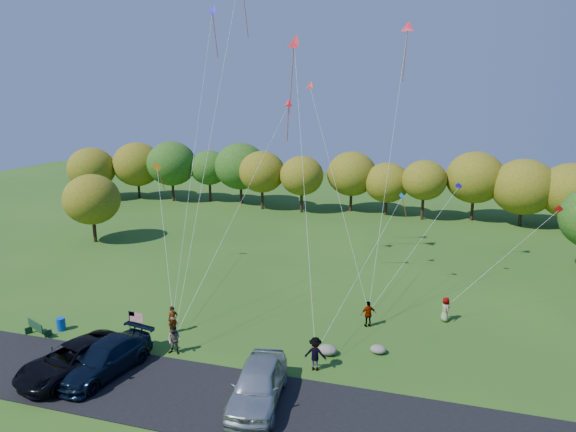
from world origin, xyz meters
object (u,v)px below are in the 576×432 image
minivan_dark (73,359)px  park_bench (36,328)px  flyer_a (173,320)px  flyer_e (445,309)px  flyer_b (174,340)px  flyer_d (368,314)px  minivan_silver (258,384)px  trash_barrel (61,324)px  minivan_navy (104,359)px  flyer_c (315,354)px

minivan_dark → park_bench: size_ratio=3.53×
flyer_a → flyer_e: (16.50, 6.62, -0.04)m
flyer_b → flyer_d: bearing=30.8°
minivan_dark → minivan_silver: (10.37, 0.35, 0.13)m
trash_barrel → minivan_navy: bearing=-32.1°
flyer_c → park_bench: flyer_c is taller
flyer_c → trash_barrel: 16.75m
flyer_c → flyer_e: (6.84, 8.43, -0.11)m
minivan_silver → flyer_e: size_ratio=3.44×
minivan_dark → flyer_c: flyer_c is taller
flyer_a → trash_barrel: 7.30m
minivan_navy → park_bench: bearing=169.1°
flyer_c → minivan_dark: bearing=16.3°
minivan_silver → flyer_c: bearing=55.6°
flyer_a → flyer_e: 17.78m
flyer_a → flyer_c: 9.83m
minivan_silver → flyer_c: minivan_silver is taller
minivan_silver → flyer_d: size_ratio=3.31×
minivan_navy → flyer_e: 21.37m
flyer_b → flyer_e: bearing=28.3°
minivan_silver → park_bench: minivan_silver is taller
flyer_a → flyer_d: 12.51m
flyer_a → flyer_e: flyer_a is taller
flyer_d → park_bench: bearing=-8.1°
minivan_navy → minivan_silver: size_ratio=1.02×
minivan_navy → flyer_e: (17.63, 12.08, -0.07)m
minivan_dark → flyer_b: (4.08, 3.58, -0.03)m
trash_barrel → flyer_a: bearing=13.7°
flyer_a → flyer_b: flyer_b is taller
minivan_dark → trash_barrel: bearing=152.1°
minivan_dark → flyer_b: bearing=57.5°
park_bench → flyer_a: bearing=41.9°
flyer_a → flyer_d: bearing=-19.0°
flyer_b → park_bench: flyer_b is taller
flyer_d → minivan_silver: bearing=40.1°
minivan_silver → flyer_e: bearing=46.9°
flyer_c → park_bench: size_ratio=1.10×
flyer_c → flyer_d: (2.06, 6.18, -0.08)m
park_bench → trash_barrel: (0.92, 1.07, -0.11)m
minivan_navy → flyer_d: size_ratio=3.37×
flyer_b → flyer_e: flyer_b is taller
flyer_b → trash_barrel: flyer_b is taller
flyer_e → flyer_c: bearing=110.6°
park_bench → trash_barrel: bearing=72.0°
flyer_a → flyer_c: (9.66, -1.81, 0.08)m
minivan_navy → park_bench: 7.39m
minivan_silver → flyer_c: 4.32m
minivan_dark → flyer_c: bearing=35.0°
flyer_e → minivan_silver: bearing=114.0°
flyer_c → flyer_d: flyer_c is taller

